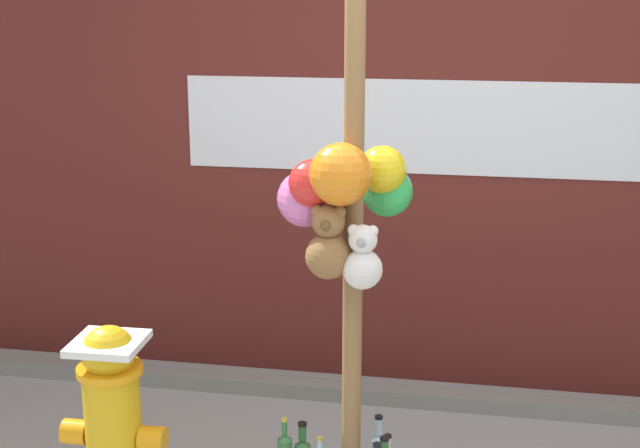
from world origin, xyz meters
The scene contains 4 objects.
building_wall centered at (0.00, 1.90, 1.52)m, with size 10.00×0.21×3.03m.
curb_strip centered at (0.00, 1.50, 0.04)m, with size 8.00×0.12×0.08m, color slate.
memorial_post centered at (-0.24, 0.44, 1.58)m, with size 0.52×0.50×2.96m.
fire_hydrant centered at (-1.18, 0.33, 0.42)m, with size 0.44×0.28×0.81m.
Camera 1 is at (0.23, -2.75, 2.11)m, focal length 50.06 mm.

